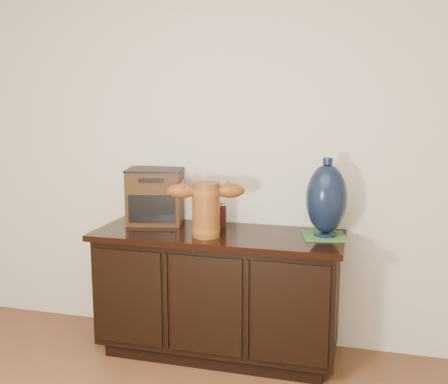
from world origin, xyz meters
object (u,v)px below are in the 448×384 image
(tv_radio, at_px, (156,196))
(terracotta_vessel, at_px, (206,206))
(spray_can, at_px, (222,214))
(sideboard, at_px, (218,292))
(lamp_base, at_px, (326,199))

(tv_radio, bearing_deg, terracotta_vessel, -43.59)
(terracotta_vessel, relative_size, spray_can, 2.82)
(spray_can, bearing_deg, tv_radio, -179.84)
(tv_radio, height_order, spray_can, tv_radio)
(tv_radio, bearing_deg, sideboard, -29.78)
(lamp_base, distance_m, spray_can, 0.65)
(lamp_base, height_order, spray_can, lamp_base)
(sideboard, xyz_separation_m, spray_can, (-0.02, 0.15, 0.44))
(tv_radio, bearing_deg, lamp_base, -16.37)
(terracotta_vessel, height_order, tv_radio, tv_radio)
(spray_can, bearing_deg, lamp_base, -7.58)
(lamp_base, bearing_deg, terracotta_vessel, -165.50)
(terracotta_vessel, bearing_deg, sideboard, 52.53)
(sideboard, distance_m, spray_can, 0.47)
(lamp_base, bearing_deg, tv_radio, 175.56)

